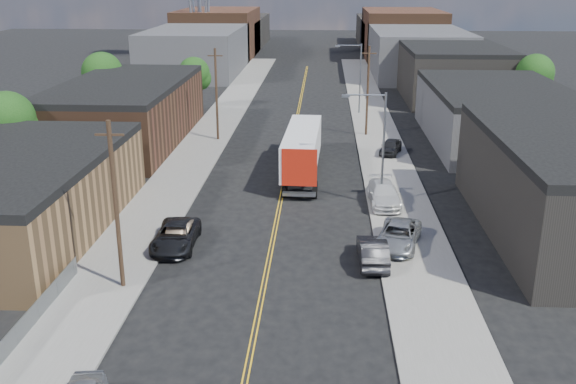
# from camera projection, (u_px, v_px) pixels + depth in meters

# --- Properties ---
(ground) EXTENTS (260.00, 260.00, 0.00)m
(ground) POSITION_uv_depth(u_px,v_px,m) (298.00, 113.00, 84.38)
(ground) COLOR black
(ground) RESTS_ON ground
(centerline) EXTENTS (0.32, 120.00, 0.01)m
(centerline) POSITION_uv_depth(u_px,v_px,m) (292.00, 141.00, 70.21)
(centerline) COLOR gold
(centerline) RESTS_ON ground
(sidewalk_left) EXTENTS (5.00, 140.00, 0.15)m
(sidewalk_left) POSITION_uv_depth(u_px,v_px,m) (206.00, 140.00, 70.69)
(sidewalk_left) COLOR slate
(sidewalk_left) RESTS_ON ground
(sidewalk_right) EXTENTS (5.00, 140.00, 0.15)m
(sidewalk_right) POSITION_uv_depth(u_px,v_px,m) (380.00, 142.00, 69.69)
(sidewalk_right) COLOR slate
(sidewalk_right) RESTS_ON ground
(warehouse_tan) EXTENTS (12.00, 22.00, 5.60)m
(warehouse_tan) POSITION_uv_depth(u_px,v_px,m) (16.00, 195.00, 44.74)
(warehouse_tan) COLOR brown
(warehouse_tan) RESTS_ON ground
(warehouse_brown) EXTENTS (12.00, 26.00, 6.60)m
(warehouse_brown) POSITION_uv_depth(u_px,v_px,m) (126.00, 112.00, 69.14)
(warehouse_brown) COLOR #452B1B
(warehouse_brown) RESTS_ON ground
(industrial_right_b) EXTENTS (14.00, 24.00, 6.10)m
(industrial_right_b) POSITION_uv_depth(u_px,v_px,m) (497.00, 114.00, 69.01)
(industrial_right_b) COLOR #353638
(industrial_right_b) RESTS_ON ground
(industrial_right_c) EXTENTS (14.00, 22.00, 7.60)m
(industrial_right_c) POSITION_uv_depth(u_px,v_px,m) (452.00, 72.00, 93.33)
(industrial_right_c) COLOR black
(industrial_right_c) RESTS_ON ground
(skyline_left_a) EXTENTS (16.00, 30.00, 8.00)m
(skyline_left_a) POSITION_uv_depth(u_px,v_px,m) (197.00, 51.00, 117.20)
(skyline_left_a) COLOR #353638
(skyline_left_a) RESTS_ON ground
(skyline_right_a) EXTENTS (16.00, 30.00, 8.00)m
(skyline_right_a) POSITION_uv_depth(u_px,v_px,m) (417.00, 52.00, 115.10)
(skyline_right_a) COLOR #353638
(skyline_right_a) RESTS_ON ground
(skyline_left_b) EXTENTS (16.00, 26.00, 10.00)m
(skyline_left_b) POSITION_uv_depth(u_px,v_px,m) (218.00, 33.00, 140.50)
(skyline_left_b) COLOR #452B1B
(skyline_left_b) RESTS_ON ground
(skyline_right_b) EXTENTS (16.00, 26.00, 10.00)m
(skyline_right_b) POSITION_uv_depth(u_px,v_px,m) (402.00, 34.00, 138.39)
(skyline_right_b) COLOR #452B1B
(skyline_right_b) RESTS_ON ground
(skyline_left_c) EXTENTS (16.00, 40.00, 7.00)m
(skyline_left_c) POSITION_uv_depth(u_px,v_px,m) (231.00, 32.00, 159.88)
(skyline_left_c) COLOR black
(skyline_left_c) RESTS_ON ground
(skyline_right_c) EXTENTS (16.00, 40.00, 7.00)m
(skyline_right_c) POSITION_uv_depth(u_px,v_px,m) (392.00, 33.00, 157.77)
(skyline_right_c) COLOR black
(skyline_right_c) RESTS_ON ground
(streetlight_near) EXTENTS (3.39, 0.25, 9.00)m
(streetlight_near) POSITION_uv_depth(u_px,v_px,m) (378.00, 140.00, 49.19)
(streetlight_near) COLOR gray
(streetlight_near) RESTS_ON ground
(streetlight_far) EXTENTS (3.39, 0.25, 9.00)m
(streetlight_far) POSITION_uv_depth(u_px,v_px,m) (357.00, 73.00, 82.26)
(streetlight_far) COLOR gray
(streetlight_far) RESTS_ON ground
(utility_pole_left_near) EXTENTS (1.60, 0.26, 10.00)m
(utility_pole_left_near) POSITION_uv_depth(u_px,v_px,m) (116.00, 205.00, 35.91)
(utility_pole_left_near) COLOR black
(utility_pole_left_near) RESTS_ON ground
(utility_pole_left_far) EXTENTS (1.60, 0.26, 10.00)m
(utility_pole_left_far) POSITION_uv_depth(u_px,v_px,m) (216.00, 94.00, 68.98)
(utility_pole_left_far) COLOR black
(utility_pole_left_far) RESTS_ON ground
(utility_pole_right) EXTENTS (1.60, 0.26, 10.00)m
(utility_pole_right) POSITION_uv_depth(u_px,v_px,m) (368.00, 91.00, 70.95)
(utility_pole_right) COLOR black
(utility_pole_right) RESTS_ON ground
(chainlink_fence) EXTENTS (0.05, 16.00, 1.22)m
(chainlink_fence) POSITION_uv_depth(u_px,v_px,m) (17.00, 335.00, 31.40)
(chainlink_fence) COLOR slate
(chainlink_fence) RESTS_ON ground
(tree_left_near) EXTENTS (4.85, 4.76, 7.91)m
(tree_left_near) POSITION_uv_depth(u_px,v_px,m) (9.00, 123.00, 55.62)
(tree_left_near) COLOR black
(tree_left_near) RESTS_ON ground
(tree_left_mid) EXTENTS (5.10, 5.04, 8.37)m
(tree_left_mid) POSITION_uv_depth(u_px,v_px,m) (103.00, 76.00, 79.14)
(tree_left_mid) COLOR black
(tree_left_mid) RESTS_ON ground
(tree_left_far) EXTENTS (4.35, 4.20, 6.97)m
(tree_left_far) POSITION_uv_depth(u_px,v_px,m) (194.00, 75.00, 85.53)
(tree_left_far) COLOR black
(tree_left_far) RESTS_ON ground
(tree_right_far) EXTENTS (4.85, 4.76, 7.91)m
(tree_right_far) POSITION_uv_depth(u_px,v_px,m) (535.00, 76.00, 81.12)
(tree_right_far) COLOR black
(tree_right_far) RESTS_ON ground
(semi_truck) EXTENTS (3.27, 16.61, 4.33)m
(semi_truck) POSITION_uv_depth(u_px,v_px,m) (303.00, 146.00, 58.75)
(semi_truck) COLOR silver
(semi_truck) RESTS_ON ground
(car_left_b) EXTENTS (1.53, 4.39, 1.44)m
(car_left_b) POSITION_uv_depth(u_px,v_px,m) (179.00, 234.00, 43.33)
(car_left_b) COLOR #7F6953
(car_left_b) RESTS_ON ground
(car_left_c) EXTENTS (2.82, 5.89, 1.62)m
(car_left_c) POSITION_uv_depth(u_px,v_px,m) (176.00, 236.00, 42.89)
(car_left_c) COLOR black
(car_left_c) RESTS_ON ground
(car_right_oncoming) EXTENTS (1.87, 5.03, 1.64)m
(car_right_oncoming) POSITION_uv_depth(u_px,v_px,m) (373.00, 251.00, 40.46)
(car_right_oncoming) COLOR black
(car_right_oncoming) RESTS_ON ground
(car_right_lot_a) EXTENTS (3.91, 6.06, 1.55)m
(car_right_lot_a) POSITION_uv_depth(u_px,v_px,m) (398.00, 235.00, 42.67)
(car_right_lot_a) COLOR #A2A5A7
(car_right_lot_a) RESTS_ON sidewalk_right
(car_right_lot_b) EXTENTS (2.58, 5.80, 1.65)m
(car_right_lot_b) POSITION_uv_depth(u_px,v_px,m) (384.00, 194.00, 50.49)
(car_right_lot_b) COLOR silver
(car_right_lot_b) RESTS_ON sidewalk_right
(car_right_lot_c) EXTENTS (2.90, 4.57, 1.45)m
(car_right_lot_c) POSITION_uv_depth(u_px,v_px,m) (391.00, 147.00, 64.68)
(car_right_lot_c) COLOR black
(car_right_lot_c) RESTS_ON sidewalk_right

